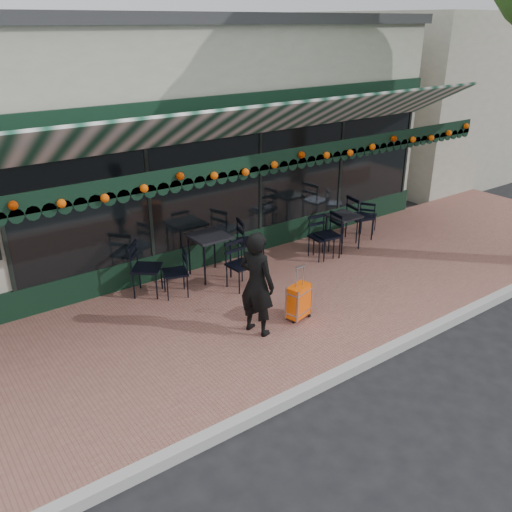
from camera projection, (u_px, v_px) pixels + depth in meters
ground at (346, 371)px, 7.68m from camera, size 80.00×80.00×0.00m
sidewalk at (262, 310)px, 9.13m from camera, size 18.00×4.00×0.15m
curb at (350, 369)px, 7.59m from camera, size 18.00×0.16×0.15m
restaurant_building at (113, 128)px, 12.58m from camera, size 12.00×9.60×4.50m
neighbor_building_right at (451, 85)px, 19.66m from camera, size 12.00×8.00×4.80m
woman at (257, 284)px, 8.05m from camera, size 0.56×0.69×1.64m
suitcase at (299, 301)px, 8.62m from camera, size 0.44×0.32×0.91m
cafe_table_a at (343, 218)px, 11.18m from camera, size 0.59×0.59×0.73m
cafe_table_b at (209, 239)px, 9.90m from camera, size 0.67×0.67×0.82m
chair_a_left at (327, 236)px, 10.83m from camera, size 0.52×0.52×0.91m
chair_a_right at (360, 217)px, 11.74m from camera, size 0.57×0.57×0.98m
chair_a_front at (322, 237)px, 10.81m from camera, size 0.48×0.48×0.87m
chair_a_extra at (368, 216)px, 12.16m from camera, size 0.52×0.52×0.75m
chair_b_left at (175, 273)px, 9.32m from camera, size 0.53×0.53×0.84m
chair_b_right at (251, 242)px, 10.49m from camera, size 0.59×0.59×0.95m
chair_b_front at (241, 266)px, 9.58m from camera, size 0.47×0.47×0.87m
chair_solo at (147, 269)px, 9.34m from camera, size 0.68×0.68×0.97m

